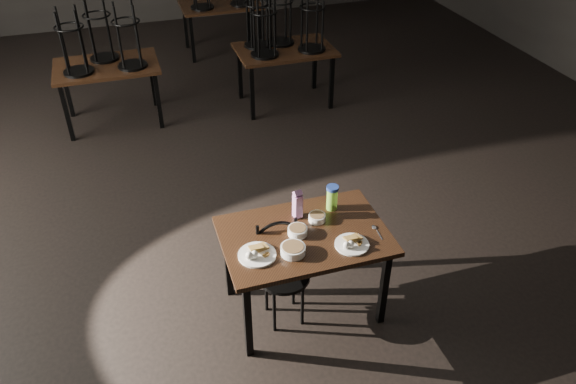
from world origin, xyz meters
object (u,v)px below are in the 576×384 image
object	(u,v)px
juice_carton	(298,204)
water_bottle	(332,197)
main_table	(304,242)
bentwood_chair	(281,265)

from	to	relation	value
juice_carton	water_bottle	size ratio (longest dim) A/B	1.18
main_table	bentwood_chair	bearing A→B (deg)	177.24
main_table	water_bottle	world-z (taller)	water_bottle
main_table	juice_carton	bearing A→B (deg)	86.03
main_table	bentwood_chair	world-z (taller)	bentwood_chair
water_bottle	main_table	bearing A→B (deg)	-142.48
water_bottle	bentwood_chair	xyz separation A→B (m)	(-0.47, -0.22, -0.37)
main_table	water_bottle	distance (m)	0.41
juice_carton	water_bottle	xyz separation A→B (m)	(0.28, 0.02, -0.01)
juice_carton	bentwood_chair	distance (m)	0.47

